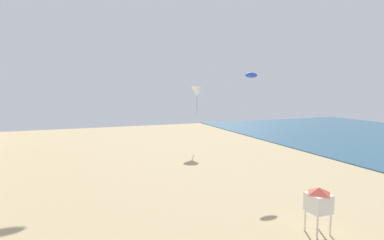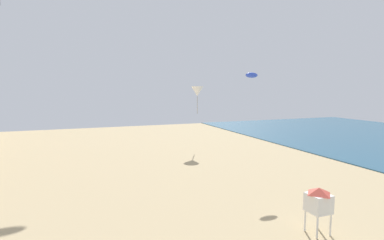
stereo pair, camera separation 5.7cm
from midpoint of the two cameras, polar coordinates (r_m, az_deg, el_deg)
name	(u,v)px [view 2 (the right image)]	position (r m, az deg, el deg)	size (l,w,h in m)	color
lifeguard_stand	(319,201)	(17.88, 23.26, -14.04)	(1.10, 1.10, 2.55)	white
kite_blue_parafoil_2	(252,75)	(28.37, 11.45, 8.46)	(1.28, 0.36, 0.50)	blue
kite_white_delta	(197,91)	(40.03, 1.07, 5.53)	(1.63, 1.63, 3.70)	white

